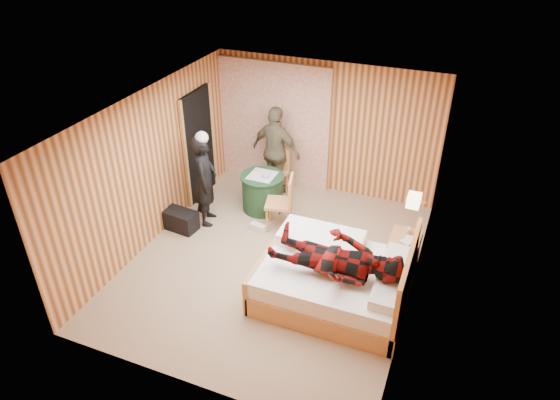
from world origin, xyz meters
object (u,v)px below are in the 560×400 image
at_px(bed, 336,279).
at_px(duffel_bag, 180,220).
at_px(nightstand, 403,253).
at_px(woman_standing, 205,181).
at_px(chair_far, 277,168).
at_px(chair_near, 284,199).
at_px(round_table, 263,192).
at_px(man_on_bed, 337,251).
at_px(wall_lamp, 414,200).
at_px(man_at_table, 276,151).

distance_m(bed, duffel_bag, 3.05).
distance_m(bed, nightstand, 1.22).
xyz_separation_m(duffel_bag, woman_standing, (0.34, 0.39, 0.64)).
distance_m(chair_far, chair_near, 1.19).
height_order(chair_far, duffel_bag, chair_far).
relative_size(bed, round_table, 2.61).
relative_size(bed, woman_standing, 1.26).
distance_m(round_table, man_on_bed, 2.86).
bearing_deg(wall_lamp, man_at_table, 150.11).
bearing_deg(man_at_table, chair_near, 129.43).
distance_m(chair_far, man_on_bed, 3.29).
xyz_separation_m(nightstand, woman_standing, (-3.39, 0.10, 0.50)).
xyz_separation_m(bed, man_on_bed, (0.03, -0.23, 0.66)).
relative_size(round_table, duffel_bag, 1.28).
relative_size(wall_lamp, bed, 0.13).
distance_m(nightstand, duffel_bag, 3.74).
xyz_separation_m(chair_near, duffel_bag, (-1.65, -0.70, -0.40)).
height_order(chair_far, woman_standing, woman_standing).
relative_size(chair_far, duffel_bag, 1.52).
bearing_deg(man_at_table, round_table, 101.04).
relative_size(wall_lamp, chair_near, 0.27).
bearing_deg(chair_near, duffel_bag, -81.29).
height_order(wall_lamp, bed, wall_lamp).
distance_m(wall_lamp, nightstand, 0.99).
height_order(bed, man_at_table, man_at_table).
bearing_deg(round_table, wall_lamp, -18.39).
relative_size(man_at_table, man_on_bed, 0.97).
relative_size(chair_near, man_on_bed, 0.55).
bearing_deg(nightstand, woman_standing, 178.37).
distance_m(chair_near, man_at_table, 1.26).
relative_size(round_table, chair_near, 0.80).
bearing_deg(man_at_table, woman_standing, 73.45).
bearing_deg(wall_lamp, chair_far, 150.41).
xyz_separation_m(round_table, chair_near, (0.58, -0.42, 0.22)).
relative_size(wall_lamp, man_on_bed, 0.15).
relative_size(wall_lamp, man_at_table, 0.15).
relative_size(duffel_bag, man_on_bed, 0.35).
relative_size(chair_near, man_at_table, 0.57).
bearing_deg(chair_far, bed, -38.65).
height_order(duffel_bag, man_at_table, man_at_table).
height_order(wall_lamp, chair_near, wall_lamp).
bearing_deg(round_table, nightstand, -17.24).
distance_m(duffel_bag, man_on_bed, 3.23).
xyz_separation_m(round_table, chair_far, (0.02, 0.63, 0.19)).
height_order(bed, chair_far, bed).
xyz_separation_m(chair_near, man_at_table, (-0.58, 1.08, 0.29)).
distance_m(wall_lamp, duffel_bag, 3.94).
bearing_deg(wall_lamp, round_table, 161.61).
height_order(nightstand, round_table, round_table).
height_order(wall_lamp, round_table, wall_lamp).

